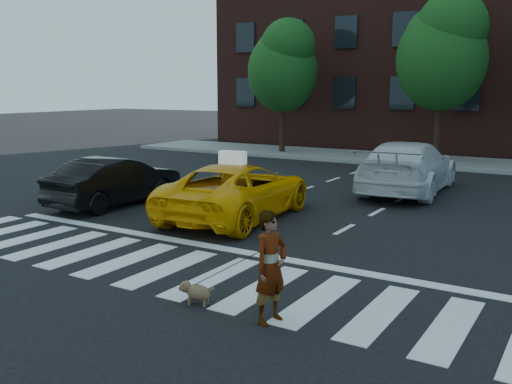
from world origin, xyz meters
TOP-DOWN VIEW (x-y plane):
  - ground at (0.00, 0.00)m, footprint 120.00×120.00m
  - crosswalk at (0.00, 0.00)m, footprint 13.00×2.40m
  - stop_line at (0.00, 1.60)m, footprint 12.00×0.30m
  - sidewalk_far at (0.00, 17.50)m, footprint 30.00×4.00m
  - building at (0.00, 25.00)m, footprint 26.00×10.00m
  - tree_left at (-6.97, 17.00)m, footprint 3.39×3.38m
  - tree_mid at (0.53, 17.00)m, footprint 3.69×3.69m
  - taxi at (-1.20, 4.13)m, footprint 2.77×5.21m
  - black_sedan at (-5.00, 3.71)m, footprint 1.49×4.12m
  - white_suv at (1.40, 9.92)m, footprint 2.61×5.69m
  - woman at (2.79, -1.10)m, footprint 0.50×0.65m
  - dog at (1.47, -1.11)m, footprint 0.60×0.31m
  - taxi_sign at (-1.20, 3.93)m, footprint 0.67×0.34m

SIDE VIEW (x-z plane):
  - ground at x=0.00m, z-range 0.00..0.00m
  - crosswalk at x=0.00m, z-range 0.00..0.01m
  - stop_line at x=0.00m, z-range 0.00..0.01m
  - sidewalk_far at x=0.00m, z-range 0.00..0.15m
  - dog at x=1.47m, z-range 0.03..0.37m
  - black_sedan at x=-5.00m, z-range 0.00..1.35m
  - taxi at x=-1.20m, z-range 0.00..1.39m
  - woman at x=2.79m, z-range 0.00..1.60m
  - white_suv at x=1.40m, z-range 0.00..1.61m
  - taxi_sign at x=-1.20m, z-range 1.39..1.71m
  - tree_left at x=-6.97m, z-range 1.19..7.69m
  - tree_mid at x=0.53m, z-range 1.30..8.40m
  - building at x=0.00m, z-range 0.00..12.00m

